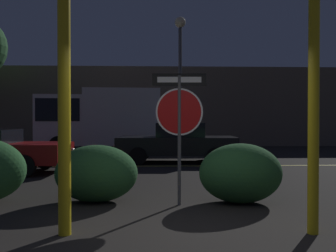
{
  "coord_description": "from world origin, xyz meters",
  "views": [
    {
      "loc": [
        -0.4,
        -4.71,
        1.51
      ],
      "look_at": [
        -0.03,
        5.05,
        1.36
      ],
      "focal_mm": 40.0,
      "sensor_mm": 36.0,
      "label": 1
    }
  ],
  "objects_px": {
    "hedge_bush_3": "(241,173)",
    "delivery_truck": "(97,118)",
    "street_lamp": "(180,59)",
    "passing_car_3": "(177,142)",
    "stop_sign": "(179,112)",
    "hedge_bush_2": "(96,173)",
    "yellow_pole_left": "(64,106)",
    "yellow_pole_right": "(314,108)"
  },
  "relations": [
    {
      "from": "hedge_bush_3",
      "to": "street_lamp",
      "type": "relative_size",
      "value": 0.24
    },
    {
      "from": "yellow_pole_left",
      "to": "passing_car_3",
      "type": "relative_size",
      "value": 0.77
    },
    {
      "from": "passing_car_3",
      "to": "delivery_truck",
      "type": "height_order",
      "value": "delivery_truck"
    },
    {
      "from": "yellow_pole_left",
      "to": "delivery_truck",
      "type": "xyz_separation_m",
      "value": [
        -1.4,
        12.23,
        -0.07
      ]
    },
    {
      "from": "stop_sign",
      "to": "passing_car_3",
      "type": "bearing_deg",
      "value": 88.62
    },
    {
      "from": "passing_car_3",
      "to": "street_lamp",
      "type": "relative_size",
      "value": 0.69
    },
    {
      "from": "yellow_pole_left",
      "to": "yellow_pole_right",
      "type": "xyz_separation_m",
      "value": [
        3.29,
        -0.08,
        -0.02
      ]
    },
    {
      "from": "delivery_truck",
      "to": "yellow_pole_left",
      "type": "bearing_deg",
      "value": -177.28
    },
    {
      "from": "stop_sign",
      "to": "yellow_pole_left",
      "type": "distance_m",
      "value": 2.33
    },
    {
      "from": "delivery_truck",
      "to": "passing_car_3",
      "type": "bearing_deg",
      "value": -141.59
    },
    {
      "from": "hedge_bush_3",
      "to": "passing_car_3",
      "type": "bearing_deg",
      "value": 96.23
    },
    {
      "from": "stop_sign",
      "to": "hedge_bush_2",
      "type": "height_order",
      "value": "stop_sign"
    },
    {
      "from": "stop_sign",
      "to": "delivery_truck",
      "type": "height_order",
      "value": "delivery_truck"
    },
    {
      "from": "yellow_pole_right",
      "to": "delivery_truck",
      "type": "distance_m",
      "value": 13.17
    },
    {
      "from": "yellow_pole_right",
      "to": "street_lamp",
      "type": "distance_m",
      "value": 12.8
    },
    {
      "from": "yellow_pole_right",
      "to": "delivery_truck",
      "type": "xyz_separation_m",
      "value": [
        -4.69,
        12.31,
        -0.06
      ]
    },
    {
      "from": "yellow_pole_right",
      "to": "delivery_truck",
      "type": "height_order",
      "value": "yellow_pole_right"
    },
    {
      "from": "yellow_pole_left",
      "to": "yellow_pole_right",
      "type": "distance_m",
      "value": 3.29
    },
    {
      "from": "hedge_bush_3",
      "to": "delivery_truck",
      "type": "xyz_separation_m",
      "value": [
        -4.16,
        10.44,
        1.08
      ]
    },
    {
      "from": "yellow_pole_right",
      "to": "hedge_bush_2",
      "type": "bearing_deg",
      "value": 147.06
    },
    {
      "from": "yellow_pole_left",
      "to": "hedge_bush_3",
      "type": "bearing_deg",
      "value": 32.98
    },
    {
      "from": "passing_car_3",
      "to": "hedge_bush_2",
      "type": "bearing_deg",
      "value": 167.3
    },
    {
      "from": "hedge_bush_2",
      "to": "yellow_pole_left",
      "type": "bearing_deg",
      "value": -93.37
    },
    {
      "from": "stop_sign",
      "to": "yellow_pole_right",
      "type": "height_order",
      "value": "yellow_pole_right"
    },
    {
      "from": "delivery_truck",
      "to": "street_lamp",
      "type": "xyz_separation_m",
      "value": [
        3.81,
        0.18,
        2.74
      ]
    },
    {
      "from": "hedge_bush_2",
      "to": "street_lamp",
      "type": "distance_m",
      "value": 11.35
    },
    {
      "from": "hedge_bush_2",
      "to": "delivery_truck",
      "type": "bearing_deg",
      "value": 98.42
    },
    {
      "from": "yellow_pole_left",
      "to": "street_lamp",
      "type": "distance_m",
      "value": 12.92
    },
    {
      "from": "hedge_bush_3",
      "to": "yellow_pole_left",
      "type": "bearing_deg",
      "value": -147.02
    },
    {
      "from": "yellow_pole_right",
      "to": "stop_sign",
      "type": "bearing_deg",
      "value": 133.58
    },
    {
      "from": "stop_sign",
      "to": "delivery_truck",
      "type": "xyz_separation_m",
      "value": [
        -3.03,
        10.56,
        -0.04
      ]
    },
    {
      "from": "hedge_bush_3",
      "to": "delivery_truck",
      "type": "height_order",
      "value": "delivery_truck"
    },
    {
      "from": "yellow_pole_right",
      "to": "hedge_bush_3",
      "type": "bearing_deg",
      "value": 105.95
    },
    {
      "from": "stop_sign",
      "to": "street_lamp",
      "type": "bearing_deg",
      "value": 87.84
    },
    {
      "from": "yellow_pole_left",
      "to": "hedge_bush_3",
      "type": "height_order",
      "value": "yellow_pole_left"
    },
    {
      "from": "yellow_pole_right",
      "to": "hedge_bush_2",
      "type": "height_order",
      "value": "yellow_pole_right"
    },
    {
      "from": "yellow_pole_left",
      "to": "delivery_truck",
      "type": "height_order",
      "value": "yellow_pole_left"
    },
    {
      "from": "stop_sign",
      "to": "yellow_pole_right",
      "type": "bearing_deg",
      "value": -44.43
    },
    {
      "from": "delivery_truck",
      "to": "street_lamp",
      "type": "bearing_deg",
      "value": -91.13
    },
    {
      "from": "yellow_pole_left",
      "to": "hedge_bush_3",
      "type": "distance_m",
      "value": 3.48
    },
    {
      "from": "stop_sign",
      "to": "passing_car_3",
      "type": "distance_m",
      "value": 6.86
    },
    {
      "from": "street_lamp",
      "to": "passing_car_3",
      "type": "bearing_deg",
      "value": -95.48
    }
  ]
}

